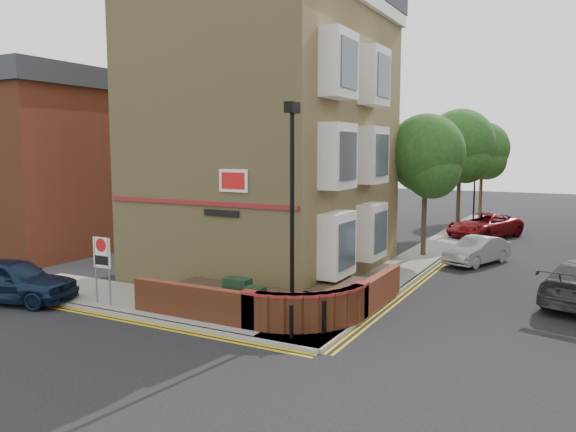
# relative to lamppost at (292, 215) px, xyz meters

# --- Properties ---
(ground) EXTENTS (120.00, 120.00, 0.00)m
(ground) POSITION_rel_lamppost_xyz_m (-1.60, -1.20, -3.34)
(ground) COLOR black
(ground) RESTS_ON ground
(pavement_corner) EXTENTS (13.00, 3.00, 0.12)m
(pavement_corner) POSITION_rel_lamppost_xyz_m (-5.10, 0.30, -3.28)
(pavement_corner) COLOR gray
(pavement_corner) RESTS_ON ground
(pavement_main) EXTENTS (2.00, 32.00, 0.12)m
(pavement_main) POSITION_rel_lamppost_xyz_m (0.40, 14.80, -3.28)
(pavement_main) COLOR gray
(pavement_main) RESTS_ON ground
(kerb_side) EXTENTS (13.00, 0.15, 0.12)m
(kerb_side) POSITION_rel_lamppost_xyz_m (-5.10, -1.20, -3.28)
(kerb_side) COLOR gray
(kerb_side) RESTS_ON ground
(kerb_main_near) EXTENTS (0.15, 32.00, 0.12)m
(kerb_main_near) POSITION_rel_lamppost_xyz_m (1.40, 14.80, -3.28)
(kerb_main_near) COLOR gray
(kerb_main_near) RESTS_ON ground
(yellow_lines_side) EXTENTS (13.00, 0.28, 0.01)m
(yellow_lines_side) POSITION_rel_lamppost_xyz_m (-5.10, -1.45, -3.34)
(yellow_lines_side) COLOR gold
(yellow_lines_side) RESTS_ON ground
(yellow_lines_main) EXTENTS (0.28, 32.00, 0.01)m
(yellow_lines_main) POSITION_rel_lamppost_xyz_m (1.65, 14.80, -3.34)
(yellow_lines_main) COLOR gold
(yellow_lines_main) RESTS_ON ground
(corner_building) EXTENTS (8.95, 10.40, 13.60)m
(corner_building) POSITION_rel_lamppost_xyz_m (-4.44, 6.80, 2.88)
(corner_building) COLOR #9E8D54
(corner_building) RESTS_ON ground
(garden_wall) EXTENTS (6.80, 6.00, 1.20)m
(garden_wall) POSITION_rel_lamppost_xyz_m (-1.60, 1.30, -3.34)
(garden_wall) COLOR brown
(garden_wall) RESTS_ON ground
(lamppost) EXTENTS (0.25, 0.50, 6.30)m
(lamppost) POSITION_rel_lamppost_xyz_m (0.00, 0.00, 0.00)
(lamppost) COLOR black
(lamppost) RESTS_ON pavement_corner
(utility_cabinet_large) EXTENTS (0.80, 0.45, 1.20)m
(utility_cabinet_large) POSITION_rel_lamppost_xyz_m (-1.90, 0.10, -2.62)
(utility_cabinet_large) COLOR black
(utility_cabinet_large) RESTS_ON pavement_corner
(utility_cabinet_small) EXTENTS (0.55, 0.40, 1.10)m
(utility_cabinet_small) POSITION_rel_lamppost_xyz_m (-1.10, -0.20, -2.67)
(utility_cabinet_small) COLOR black
(utility_cabinet_small) RESTS_ON pavement_corner
(bollard_near) EXTENTS (0.11, 0.11, 0.90)m
(bollard_near) POSITION_rel_lamppost_xyz_m (0.40, -0.80, -2.77)
(bollard_near) COLOR black
(bollard_near) RESTS_ON pavement_corner
(bollard_far) EXTENTS (0.11, 0.11, 0.90)m
(bollard_far) POSITION_rel_lamppost_xyz_m (1.00, -0.00, -2.77)
(bollard_far) COLOR black
(bollard_far) RESTS_ON pavement_corner
(zone_sign) EXTENTS (0.72, 0.07, 2.20)m
(zone_sign) POSITION_rel_lamppost_xyz_m (-6.60, -0.70, -1.70)
(zone_sign) COLOR slate
(zone_sign) RESTS_ON pavement_corner
(side_building) EXTENTS (6.40, 10.40, 9.00)m
(side_building) POSITION_rel_lamppost_xyz_m (-16.60, 6.80, 1.20)
(side_building) COLOR brown
(side_building) RESTS_ON ground
(tree_near) EXTENTS (3.64, 3.65, 6.70)m
(tree_near) POSITION_rel_lamppost_xyz_m (0.40, 12.85, 1.36)
(tree_near) COLOR #382B1E
(tree_near) RESTS_ON pavement_main
(tree_mid) EXTENTS (4.03, 4.03, 7.42)m
(tree_mid) POSITION_rel_lamppost_xyz_m (0.40, 20.85, 1.85)
(tree_mid) COLOR #382B1E
(tree_mid) RESTS_ON pavement_main
(tree_far) EXTENTS (3.81, 3.81, 7.00)m
(tree_far) POSITION_rel_lamppost_xyz_m (0.40, 28.85, 1.57)
(tree_far) COLOR #382B1E
(tree_far) RESTS_ON pavement_main
(traffic_light_assembly) EXTENTS (0.20, 0.16, 4.20)m
(traffic_light_assembly) POSITION_rel_lamppost_xyz_m (0.80, 23.80, -0.56)
(traffic_light_assembly) COLOR black
(traffic_light_assembly) RESTS_ON pavement_main
(navy_hatchback) EXTENTS (4.74, 2.86, 1.51)m
(navy_hatchback) POSITION_rel_lamppost_xyz_m (-9.82, -1.70, -2.59)
(navy_hatchback) COLOR #0E1B33
(navy_hatchback) RESTS_ON ground
(silver_car_near) EXTENTS (2.57, 3.94, 1.23)m
(silver_car_near) POSITION_rel_lamppost_xyz_m (2.97, 12.32, -2.73)
(silver_car_near) COLOR #ABACB3
(silver_car_near) RESTS_ON ground
(red_car_main) EXTENTS (4.30, 5.68, 1.43)m
(red_car_main) POSITION_rel_lamppost_xyz_m (2.00, 20.41, -2.63)
(red_car_main) COLOR maroon
(red_car_main) RESTS_ON ground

